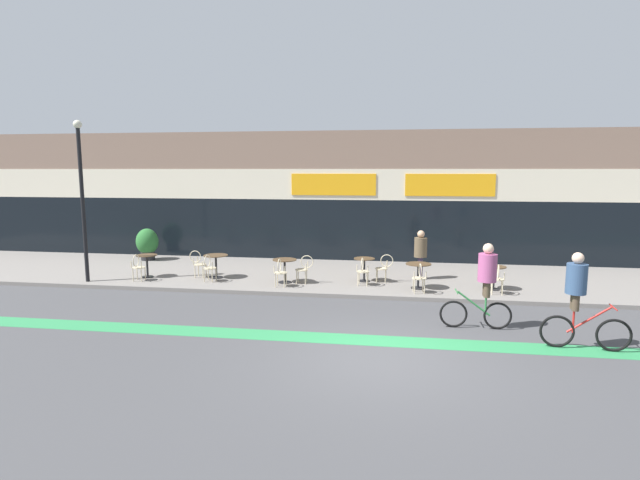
% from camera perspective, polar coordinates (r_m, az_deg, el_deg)
% --- Properties ---
extents(ground_plane, '(120.00, 120.00, 0.00)m').
position_cam_1_polar(ground_plane, '(10.19, 6.95, -13.32)').
color(ground_plane, '#424244').
extents(sidewalk_slab, '(40.00, 5.50, 0.12)m').
position_cam_1_polar(sidewalk_slab, '(17.13, 7.74, -4.29)').
color(sidewalk_slab, slate).
rests_on(sidewalk_slab, ground).
extents(storefront_facade, '(40.00, 4.06, 5.20)m').
position_cam_1_polar(storefront_facade, '(21.48, 8.10, 5.02)').
color(storefront_facade, '#7F6656').
rests_on(storefront_facade, ground).
extents(bike_lane_stripe, '(36.00, 0.70, 0.01)m').
position_cam_1_polar(bike_lane_stripe, '(11.16, 7.13, -11.36)').
color(bike_lane_stripe, '#2D844C').
rests_on(bike_lane_stripe, ground).
extents(bistro_table_0, '(0.68, 0.68, 0.76)m').
position_cam_1_polar(bistro_table_0, '(17.67, -19.16, -2.32)').
color(bistro_table_0, black).
rests_on(bistro_table_0, sidewalk_slab).
extents(bistro_table_1, '(0.80, 0.80, 0.77)m').
position_cam_1_polar(bistro_table_1, '(16.93, -11.81, -2.40)').
color(bistro_table_1, black).
rests_on(bistro_table_1, sidewalk_slab).
extents(bistro_table_2, '(0.77, 0.77, 0.75)m').
position_cam_1_polar(bistro_table_2, '(15.92, -4.06, -2.96)').
color(bistro_table_2, black).
rests_on(bistro_table_2, sidewalk_slab).
extents(bistro_table_3, '(0.67, 0.67, 0.76)m').
position_cam_1_polar(bistro_table_3, '(16.12, 5.08, -2.85)').
color(bistro_table_3, black).
rests_on(bistro_table_3, sidewalk_slab).
extents(bistro_table_4, '(0.77, 0.77, 0.77)m').
position_cam_1_polar(bistro_table_4, '(15.39, 11.17, -3.44)').
color(bistro_table_4, black).
rests_on(bistro_table_4, sidewalk_slab).
extents(bistro_table_5, '(0.70, 0.70, 0.71)m').
position_cam_1_polar(bistro_table_5, '(15.86, 19.25, -3.57)').
color(bistro_table_5, black).
rests_on(bistro_table_5, sidewalk_slab).
extents(cafe_chair_0_near, '(0.42, 0.58, 0.90)m').
position_cam_1_polar(cafe_chair_0_near, '(17.13, -20.12, -2.75)').
color(cafe_chair_0_near, beige).
rests_on(cafe_chair_0_near, sidewalk_slab).
extents(cafe_chair_1_near, '(0.44, 0.59, 0.90)m').
position_cam_1_polar(cafe_chair_1_near, '(16.37, -12.59, -2.93)').
color(cafe_chair_1_near, beige).
rests_on(cafe_chair_1_near, sidewalk_slab).
extents(cafe_chair_1_side, '(0.58, 0.41, 0.90)m').
position_cam_1_polar(cafe_chair_1_side, '(17.17, -13.76, -2.46)').
color(cafe_chair_1_side, beige).
rests_on(cafe_chair_1_side, sidewalk_slab).
extents(cafe_chair_2_near, '(0.40, 0.57, 0.90)m').
position_cam_1_polar(cafe_chair_2_near, '(15.33, -4.58, -3.50)').
color(cafe_chair_2_near, beige).
rests_on(cafe_chair_2_near, sidewalk_slab).
extents(cafe_chair_2_side, '(0.58, 0.41, 0.90)m').
position_cam_1_polar(cafe_chair_2_side, '(15.80, -1.84, -3.13)').
color(cafe_chair_2_side, beige).
rests_on(cafe_chair_2_side, sidewalk_slab).
extents(cafe_chair_3_near, '(0.43, 0.59, 0.90)m').
position_cam_1_polar(cafe_chair_3_near, '(15.51, 4.91, -3.36)').
color(cafe_chair_3_near, beige).
rests_on(cafe_chair_3_near, sidewalk_slab).
extents(cafe_chair_3_side, '(0.58, 0.42, 0.90)m').
position_cam_1_polar(cafe_chair_3_side, '(16.10, 7.30, -2.98)').
color(cafe_chair_3_side, beige).
rests_on(cafe_chair_3_side, sidewalk_slab).
extents(cafe_chair_4_near, '(0.44, 0.60, 0.90)m').
position_cam_1_polar(cafe_chair_4_near, '(14.79, 11.30, -4.06)').
color(cafe_chair_4_near, beige).
rests_on(cafe_chair_4_near, sidewalk_slab).
extents(cafe_chair_5_near, '(0.44, 0.59, 0.90)m').
position_cam_1_polar(cafe_chair_5_near, '(15.25, 19.64, -4.01)').
color(cafe_chair_5_near, beige).
rests_on(cafe_chair_5_near, sidewalk_slab).
extents(planter_pot, '(0.86, 0.86, 1.26)m').
position_cam_1_polar(planter_pot, '(20.99, -19.14, -0.35)').
color(planter_pot, '#232326').
rests_on(planter_pot, sidewalk_slab).
extents(lamp_post, '(0.26, 0.26, 5.10)m').
position_cam_1_polar(lamp_post, '(17.46, -25.57, 5.20)').
color(lamp_post, black).
rests_on(lamp_post, sidewalk_slab).
extents(cyclist_0, '(1.65, 0.48, 2.03)m').
position_cam_1_polar(cyclist_0, '(12.19, 18.28, -4.29)').
color(cyclist_0, black).
rests_on(cyclist_0, ground).
extents(cyclist_1, '(1.77, 0.52, 2.03)m').
position_cam_1_polar(cyclist_1, '(11.59, 27.50, -5.64)').
color(cyclist_1, black).
rests_on(cyclist_1, ground).
extents(pedestrian_near_end, '(0.46, 0.46, 1.61)m').
position_cam_1_polar(pedestrian_near_end, '(16.66, 11.42, -1.16)').
color(pedestrian_near_end, '#382D47').
rests_on(pedestrian_near_end, sidewalk_slab).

